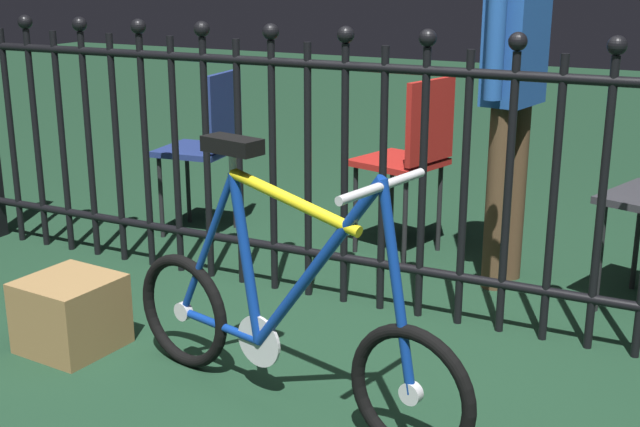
# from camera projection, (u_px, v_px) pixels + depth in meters

# --- Properties ---
(ground_plane) EXTENTS (20.00, 20.00, 0.00)m
(ground_plane) POSITION_uv_depth(u_px,v_px,m) (274.00, 375.00, 2.98)
(ground_plane) COLOR #183622
(iron_fence) EXTENTS (4.32, 0.07, 1.21)m
(iron_fence) POSITION_uv_depth(u_px,v_px,m) (340.00, 162.00, 3.47)
(iron_fence) COLOR black
(iron_fence) RESTS_ON ground
(bicycle) EXTENTS (1.36, 0.44, 0.88)m
(bicycle) POSITION_uv_depth(u_px,v_px,m) (284.00, 321.00, 2.68)
(bicycle) COLOR black
(bicycle) RESTS_ON ground
(chair_red) EXTENTS (0.46, 0.46, 0.89)m
(chair_red) POSITION_uv_depth(u_px,v_px,m) (412.00, 150.00, 4.06)
(chair_red) COLOR black
(chair_red) RESTS_ON ground
(chair_navy) EXTENTS (0.40, 0.40, 0.87)m
(chair_navy) POSITION_uv_depth(u_px,v_px,m) (209.00, 138.00, 4.39)
(chair_navy) COLOR black
(chair_navy) RESTS_ON ground
(person_visitor) EXTENTS (0.23, 0.47, 1.63)m
(person_visitor) POSITION_uv_depth(u_px,v_px,m) (514.00, 68.00, 3.58)
(person_visitor) COLOR #4C3823
(person_visitor) RESTS_ON ground
(display_crate) EXTENTS (0.35, 0.35, 0.28)m
(display_crate) POSITION_uv_depth(u_px,v_px,m) (71.00, 313.00, 3.15)
(display_crate) COLOR olive
(display_crate) RESTS_ON ground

